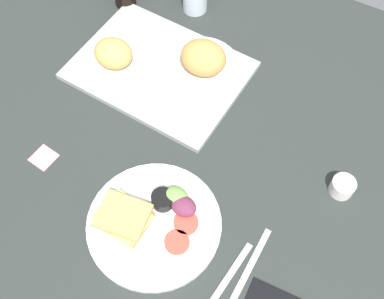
% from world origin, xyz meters
% --- Properties ---
extents(ground_plane, '(1.90, 1.50, 0.03)m').
position_xyz_m(ground_plane, '(0.00, 0.00, -0.01)').
color(ground_plane, '#282D2B').
extents(serving_tray, '(0.47, 0.35, 0.02)m').
position_xyz_m(serving_tray, '(-0.19, 0.22, 0.01)').
color(serving_tray, '#9EA0A3').
rests_on(serving_tray, ground_plane).
extents(bread_plate_near, '(0.21, 0.21, 0.09)m').
position_xyz_m(bread_plate_near, '(-0.29, 0.17, 0.05)').
color(bread_plate_near, white).
rests_on(bread_plate_near, serving_tray).
extents(bread_plate_far, '(0.22, 0.22, 0.10)m').
position_xyz_m(bread_plate_far, '(-0.08, 0.27, 0.05)').
color(bread_plate_far, white).
rests_on(bread_plate_far, serving_tray).
extents(plate_with_salad, '(0.30, 0.30, 0.05)m').
position_xyz_m(plate_with_salad, '(0.02, -0.16, 0.02)').
color(plate_with_salad, white).
rests_on(plate_with_salad, ground_plane).
extents(espresso_cup, '(0.06, 0.06, 0.04)m').
position_xyz_m(espresso_cup, '(0.37, 0.12, 0.02)').
color(espresso_cup, silver).
rests_on(espresso_cup, ground_plane).
extents(fork, '(0.03, 0.17, 0.01)m').
position_xyz_m(fork, '(0.23, -0.19, 0.00)').
color(fork, '#B7B7BC').
rests_on(fork, ground_plane).
extents(knife, '(0.02, 0.19, 0.01)m').
position_xyz_m(knife, '(0.26, -0.15, 0.00)').
color(knife, '#B7B7BC').
rests_on(knife, ground_plane).
extents(sticky_note, '(0.06, 0.06, 0.00)m').
position_xyz_m(sticky_note, '(-0.30, -0.15, 0.00)').
color(sticky_note, pink).
rests_on(sticky_note, ground_plane).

